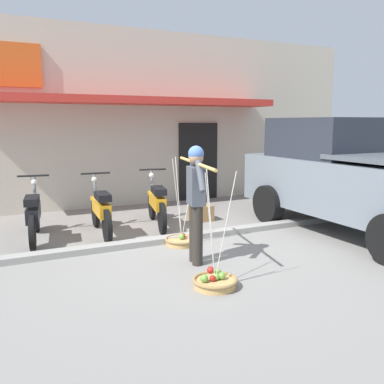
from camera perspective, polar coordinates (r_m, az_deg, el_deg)
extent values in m
plane|color=gray|center=(6.54, -0.47, -8.37)|extent=(90.00, 90.00, 0.00)
cube|color=gray|center=(7.14, -2.89, -6.43)|extent=(20.00, 0.24, 0.10)
cylinder|color=#2D2823|center=(6.07, 0.33, -5.58)|extent=(0.15, 0.15, 0.86)
cylinder|color=#2D2823|center=(5.90, 0.76, -6.03)|extent=(0.15, 0.15, 0.86)
cube|color=#474C56|center=(5.84, 0.55, 0.84)|extent=(0.26, 0.37, 0.54)
sphere|color=tan|center=(5.79, 0.56, 4.81)|extent=(0.21, 0.21, 0.21)
sphere|color=#4C70B2|center=(5.79, 0.56, 5.30)|extent=(0.22, 0.22, 0.22)
cylinder|color=#474C56|center=(6.04, -0.02, 2.77)|extent=(0.16, 0.35, 0.43)
cylinder|color=#474C56|center=(5.58, 1.18, 2.20)|extent=(0.16, 0.35, 0.43)
cylinder|color=tan|center=(5.80, 0.56, 3.97)|extent=(0.42, 1.84, 0.04)
cylinder|color=tan|center=(6.96, -1.43, -6.88)|extent=(0.52, 0.52, 0.09)
torus|color=olive|center=(6.95, -1.43, -6.49)|extent=(0.57, 0.57, 0.05)
sphere|color=red|center=(7.05, -1.29, -5.95)|extent=(0.08, 0.08, 0.08)
sphere|color=#6FAC41|center=(6.94, -1.43, -6.15)|extent=(0.10, 0.10, 0.10)
sphere|color=#B0201B|center=(6.95, -1.30, -6.11)|extent=(0.09, 0.09, 0.09)
sphere|color=red|center=(7.03, -1.37, -5.98)|extent=(0.09, 0.09, 0.09)
cylinder|color=silver|center=(6.90, -1.86, -0.84)|extent=(0.01, 0.25, 1.36)
cylinder|color=silver|center=(6.70, -2.05, -1.16)|extent=(0.22, 0.13, 1.36)
cylinder|color=silver|center=(6.78, -0.44, -1.02)|extent=(0.22, 0.13, 1.36)
cylinder|color=tan|center=(5.25, 3.18, -12.47)|extent=(0.52, 0.52, 0.09)
torus|color=olive|center=(5.24, 3.19, -11.96)|extent=(0.57, 0.57, 0.05)
sphere|color=#69A23E|center=(5.38, 3.55, -10.91)|extent=(0.09, 0.09, 0.09)
sphere|color=#79BC48|center=(5.23, 3.29, -11.51)|extent=(0.09, 0.09, 0.09)
sphere|color=#AB1F1B|center=(5.19, 2.87, -11.74)|extent=(0.08, 0.08, 0.08)
sphere|color=#69A33E|center=(5.15, 1.69, -11.79)|extent=(0.10, 0.10, 0.10)
sphere|color=#B0201B|center=(5.26, 2.58, -10.68)|extent=(0.10, 0.10, 0.10)
sphere|color=#679F3C|center=(5.25, 4.12, -11.39)|extent=(0.10, 0.10, 0.10)
cylinder|color=silver|center=(5.13, 2.60, -4.49)|extent=(0.01, 0.25, 1.36)
cylinder|color=silver|center=(4.93, 2.54, -5.08)|extent=(0.22, 0.13, 1.36)
cylinder|color=silver|center=(5.03, 4.63, -4.80)|extent=(0.22, 0.13, 1.36)
cylinder|color=black|center=(8.26, -20.58, -3.12)|extent=(0.16, 0.59, 0.58)
cylinder|color=black|center=(7.05, -21.08, -5.25)|extent=(0.16, 0.59, 0.58)
cube|color=black|center=(8.21, -20.69, -1.34)|extent=(0.18, 0.30, 0.06)
cube|color=black|center=(7.51, -20.95, -2.64)|extent=(0.33, 0.92, 0.24)
cube|color=black|center=(7.29, -21.14, -1.09)|extent=(0.30, 0.59, 0.12)
cylinder|color=slate|center=(8.09, -20.78, -0.57)|extent=(0.10, 0.30, 0.76)
cylinder|color=black|center=(7.95, -20.98, 2.10)|extent=(0.54, 0.11, 0.04)
sphere|color=silver|center=(8.13, -20.85, 1.26)|extent=(0.11, 0.11, 0.11)
cylinder|color=black|center=(8.30, -13.12, -2.69)|extent=(0.12, 0.58, 0.58)
cylinder|color=black|center=(7.11, -11.58, -4.69)|extent=(0.12, 0.58, 0.58)
cube|color=orange|center=(8.25, -13.19, -0.92)|extent=(0.16, 0.29, 0.06)
cube|color=orange|center=(7.56, -12.35, -2.15)|extent=(0.26, 0.91, 0.24)
cube|color=black|center=(7.34, -12.18, -0.58)|extent=(0.26, 0.57, 0.12)
cylinder|color=slate|center=(8.13, -13.11, -0.15)|extent=(0.08, 0.30, 0.76)
cylinder|color=black|center=(8.00, -13.13, 2.52)|extent=(0.54, 0.07, 0.04)
sphere|color=silver|center=(8.17, -13.26, 1.67)|extent=(0.11, 0.11, 0.11)
cylinder|color=black|center=(8.77, -5.53, -1.84)|extent=(0.20, 0.58, 0.58)
cylinder|color=black|center=(7.57, -4.13, -3.64)|extent=(0.20, 0.58, 0.58)
cube|color=orange|center=(8.72, -5.56, -0.15)|extent=(0.19, 0.30, 0.06)
cube|color=orange|center=(8.03, -4.79, -1.28)|extent=(0.38, 0.92, 0.24)
cube|color=black|center=(7.81, -4.60, 0.21)|extent=(0.33, 0.59, 0.12)
cylinder|color=slate|center=(8.60, -5.47, 0.58)|extent=(0.12, 0.30, 0.76)
cylinder|color=black|center=(8.47, -5.43, 3.11)|extent=(0.54, 0.15, 0.04)
sphere|color=silver|center=(8.65, -5.58, 2.30)|extent=(0.11, 0.11, 0.11)
cube|color=slate|center=(8.08, 22.23, 0.62)|extent=(1.94, 4.71, 0.96)
cube|color=#282D38|center=(8.57, 18.46, 7.09)|extent=(1.76, 1.89, 0.76)
cylinder|color=black|center=(8.58, 10.48, -1.60)|extent=(0.27, 0.76, 0.76)
cylinder|color=black|center=(9.82, 19.41, -0.58)|extent=(0.27, 0.76, 0.76)
cube|color=silver|center=(9.84, 11.77, 0.49)|extent=(0.44, 0.02, 0.12)
cube|color=beige|center=(12.57, -12.54, 9.71)|extent=(13.00, 5.00, 4.20)
cube|color=red|center=(9.69, -8.40, 12.32)|extent=(7.15, 1.00, 0.16)
cube|color=black|center=(10.90, 0.87, 4.21)|extent=(1.10, 0.06, 2.00)
cube|color=olive|center=(8.60, 1.23, -2.91)|extent=(0.44, 0.36, 0.32)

